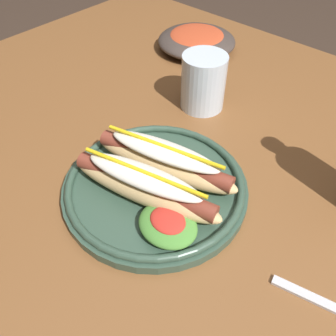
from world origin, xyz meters
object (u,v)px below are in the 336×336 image
water_cup (203,82)px  side_bowl (197,40)px  hot_dog_plate (155,182)px  fork (330,306)px

water_cup → side_bowl: (-0.16, 0.18, -0.03)m
hot_dog_plate → water_cup: bearing=111.7°
hot_dog_plate → fork: hot_dog_plate is taller
hot_dog_plate → fork: (0.28, 0.01, -0.02)m
hot_dog_plate → fork: bearing=1.8°
hot_dog_plate → water_cup: (-0.09, 0.23, 0.03)m
fork → water_cup: water_cup is taller
water_cup → side_bowl: water_cup is taller
hot_dog_plate → water_cup: 0.25m
side_bowl → water_cup: bearing=-48.5°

